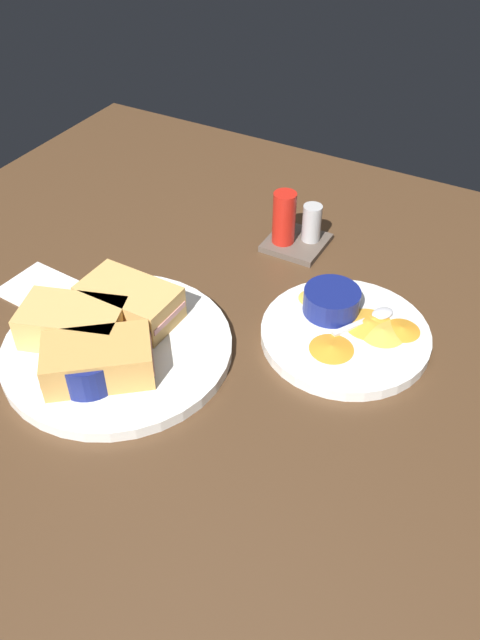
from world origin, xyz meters
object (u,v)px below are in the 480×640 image
object	(u,v)px
plate_sandwich_main	(118,348)
spoon_by_gravy_ramekin	(375,317)
condiment_caddy	(294,227)
plate_chips_companion	(345,335)
sandwich_half_extra	(98,360)
spoon_by_dark_ramekin	(99,342)
ramekin_dark_sauce	(87,365)
sandwich_half_far	(73,323)
sandwich_half_near	(130,302)
ramekin_light_gravy	(332,300)

from	to	relation	value
plate_sandwich_main	spoon_by_gravy_ramekin	world-z (taller)	spoon_by_gravy_ramekin
spoon_by_gravy_ramekin	condiment_caddy	xyz separation A→B (cm)	(-18.07, 12.59, 1.44)
plate_chips_companion	spoon_by_gravy_ramekin	distance (cm)	4.96
sandwich_half_extra	condiment_caddy	size ratio (longest dim) A/B	1.57
spoon_by_dark_ramekin	ramekin_dark_sauce	bearing A→B (deg)	-63.48
plate_sandwich_main	sandwich_half_extra	xyz separation A→B (cm)	(1.62, -5.44, 3.20)
plate_sandwich_main	ramekin_dark_sauce	xyz separation A→B (cm)	(0.89, -6.67, 3.12)
sandwich_half_far	ramekin_dark_sauce	world-z (taller)	sandwich_half_far
sandwich_half_extra	condiment_caddy	distance (cm)	39.66
sandwich_half_far	sandwich_half_near	bearing A→B (deg)	61.61
sandwich_half_far	spoon_by_gravy_ramekin	xyz separation A→B (cm)	(32.97, 22.46, -2.04)
sandwich_half_extra	ramekin_light_gravy	xyz separation A→B (cm)	(20.02, 24.98, -0.58)
sandwich_half_near	condiment_caddy	world-z (taller)	condiment_caddy
spoon_by_dark_ramekin	plate_chips_companion	size ratio (longest dim) A/B	0.42
sandwich_half_near	sandwich_half_extra	bearing A→B (deg)	-73.39
ramekin_light_gravy	condiment_caddy	size ratio (longest dim) A/B	0.81
sandwich_half_near	sandwich_half_far	distance (cm)	8.03
spoon_by_gravy_ramekin	condiment_caddy	world-z (taller)	condiment_caddy
sandwich_half_extra	spoon_by_gravy_ramekin	size ratio (longest dim) A/B	1.62
sandwich_half_extra	sandwich_half_near	bearing A→B (deg)	106.61
ramekin_light_gravy	sandwich_half_near	bearing A→B (deg)	-148.80
sandwich_half_near	spoon_by_dark_ramekin	bearing A→B (deg)	-91.59
plate_chips_companion	spoon_by_gravy_ramekin	bearing A→B (deg)	58.80
ramekin_light_gravy	plate_sandwich_main	bearing A→B (deg)	-137.94
sandwich_half_extra	spoon_by_dark_ramekin	size ratio (longest dim) A/B	1.57
sandwich_half_extra	ramekin_dark_sauce	bearing A→B (deg)	-120.92
spoon_by_dark_ramekin	spoon_by_gravy_ramekin	bearing A→B (deg)	37.00
ramekin_light_gravy	plate_chips_companion	bearing A→B (deg)	-39.81
sandwich_half_far	sandwich_half_extra	bearing A→B (deg)	-28.39
plate_sandwich_main	sandwich_half_extra	world-z (taller)	sandwich_half_extra
sandwich_half_far	condiment_caddy	bearing A→B (deg)	66.97
sandwich_half_near	sandwich_half_extra	world-z (taller)	same
sandwich_half_far	plate_sandwich_main	bearing A→B (deg)	16.61
sandwich_half_far	sandwich_half_extra	world-z (taller)	same
sandwich_half_extra	plate_chips_companion	world-z (taller)	sandwich_half_extra
sandwich_half_near	sandwich_half_extra	size ratio (longest dim) A/B	0.90
ramekin_light_gravy	spoon_by_gravy_ramekin	size ratio (longest dim) A/B	0.84
sandwich_half_extra	spoon_by_dark_ramekin	bearing A→B (deg)	129.36
plate_sandwich_main	plate_chips_companion	bearing A→B (deg)	33.74
spoon_by_dark_ramekin	plate_chips_companion	distance (cm)	32.32
plate_sandwich_main	plate_chips_companion	size ratio (longest dim) A/B	1.33
sandwich_half_near	ramekin_dark_sauce	xyz separation A→B (cm)	(2.51, -12.11, -0.08)
plate_sandwich_main	ramekin_dark_sauce	world-z (taller)	ramekin_dark_sauce
ramekin_dark_sauce	ramekin_light_gravy	xyz separation A→B (cm)	(20.76, 26.20, -0.50)
sandwich_half_far	spoon_by_dark_ramekin	size ratio (longest dim) A/B	1.56
sandwich_half_far	spoon_by_dark_ramekin	xyz separation A→B (cm)	(3.63, 0.36, -2.04)
ramekin_dark_sauce	spoon_by_gravy_ramekin	size ratio (longest dim) A/B	0.87
spoon_by_dark_ramekin	plate_chips_companion	bearing A→B (deg)	33.82
plate_sandwich_main	condiment_caddy	size ratio (longest dim) A/B	3.15
plate_sandwich_main	plate_chips_companion	world-z (taller)	same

